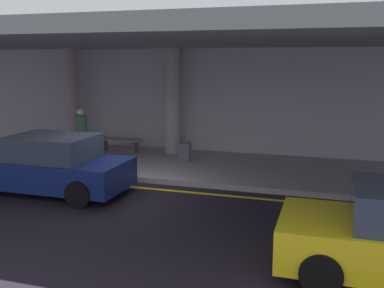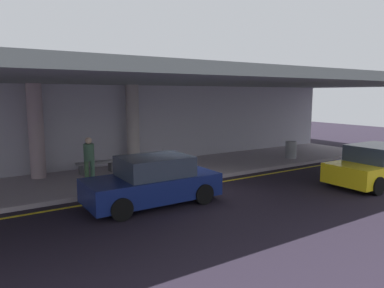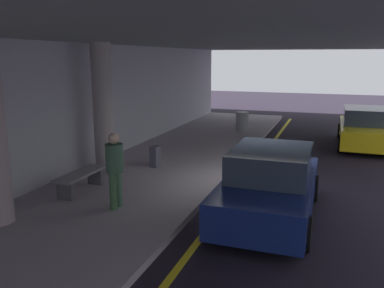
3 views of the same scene
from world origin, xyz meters
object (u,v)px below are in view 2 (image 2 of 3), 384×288
object	(u,v)px
suitcase_upright_secondary	(163,162)
trash_bin_steel	(291,150)
car_yellow_taxi	(376,166)
car_navy	(153,182)
support_column_left_mid	(133,126)
bench_metal	(96,165)
traveler_with_luggage	(89,157)
support_column_far_left	(36,131)

from	to	relation	value
suitcase_upright_secondary	trash_bin_steel	world-z (taller)	suitcase_upright_secondary
car_yellow_taxi	suitcase_upright_secondary	bearing A→B (deg)	-46.82
car_navy	suitcase_upright_secondary	world-z (taller)	car_navy
support_column_left_mid	car_navy	xyz separation A→B (m)	(-1.53, -5.00, -1.26)
car_yellow_taxi	suitcase_upright_secondary	xyz separation A→B (m)	(-5.80, 6.18, -0.25)
support_column_left_mid	bench_metal	distance (m)	2.41
car_yellow_taxi	car_navy	bearing A→B (deg)	-16.17
car_navy	support_column_left_mid	bearing A→B (deg)	-104.38
car_yellow_taxi	traveler_with_luggage	world-z (taller)	traveler_with_luggage
car_yellow_taxi	bench_metal	distance (m)	10.99
car_yellow_taxi	bench_metal	xyz separation A→B (m)	(-8.52, 6.93, -0.21)
support_column_left_mid	traveler_with_luggage	bearing A→B (deg)	-144.38
car_navy	suitcase_upright_secondary	distance (m)	4.50
bench_metal	trash_bin_steel	size ratio (longest dim) A/B	1.88
support_column_far_left	bench_metal	size ratio (longest dim) A/B	2.28
support_column_left_mid	car_navy	bearing A→B (deg)	-107.00
support_column_left_mid	traveler_with_luggage	world-z (taller)	support_column_left_mid
car_navy	traveler_with_luggage	world-z (taller)	traveler_with_luggage
suitcase_upright_secondary	car_navy	bearing A→B (deg)	-118.38
support_column_left_mid	trash_bin_steel	distance (m)	8.11
car_navy	trash_bin_steel	bearing A→B (deg)	-161.28
support_column_left_mid	traveler_with_luggage	size ratio (longest dim) A/B	2.17
suitcase_upright_secondary	bench_metal	xyz separation A→B (m)	(-2.72, 0.75, 0.04)
support_column_left_mid	trash_bin_steel	world-z (taller)	support_column_left_mid
trash_bin_steel	support_column_left_mid	bearing A→B (deg)	162.82
support_column_left_mid	car_navy	world-z (taller)	support_column_left_mid
traveler_with_luggage	trash_bin_steel	bearing A→B (deg)	-84.69
support_column_far_left	suitcase_upright_secondary	world-z (taller)	support_column_far_left
car_navy	traveler_with_luggage	xyz separation A→B (m)	(-1.01, 3.18, 0.40)
support_column_left_mid	suitcase_upright_secondary	bearing A→B (deg)	-54.17
car_navy	suitcase_upright_secondary	bearing A→B (deg)	-119.50
car_yellow_taxi	suitcase_upright_secondary	size ratio (longest dim) A/B	4.56
traveler_with_luggage	bench_metal	world-z (taller)	traveler_with_luggage
bench_metal	trash_bin_steel	xyz separation A→B (m)	(9.49, -1.91, 0.07)
support_column_left_mid	suitcase_upright_secondary	size ratio (longest dim) A/B	4.06
car_yellow_taxi	support_column_far_left	bearing A→B (deg)	-34.67
bench_metal	support_column_left_mid	bearing A→B (deg)	13.42
support_column_far_left	car_navy	size ratio (longest dim) A/B	0.89
bench_metal	car_yellow_taxi	bearing A→B (deg)	-39.13
car_navy	trash_bin_steel	size ratio (longest dim) A/B	4.82
bench_metal	traveler_with_luggage	bearing A→B (deg)	-116.26
car_yellow_taxi	traveler_with_luggage	distance (m)	10.76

